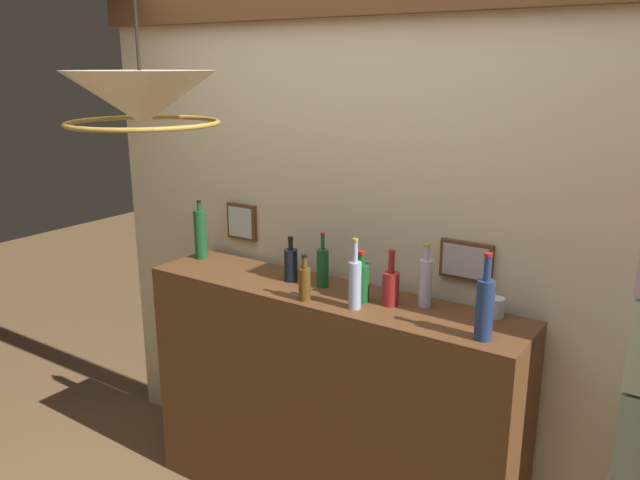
{
  "coord_description": "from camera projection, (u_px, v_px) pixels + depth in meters",
  "views": [
    {
      "loc": [
        1.46,
        -1.4,
        2.11
      ],
      "look_at": [
        0.0,
        0.77,
        1.39
      ],
      "focal_mm": 35.87,
      "sensor_mm": 36.0,
      "label": 1
    }
  ],
  "objects": [
    {
      "name": "liquor_bottle_mezcal",
      "position": [
        201.0,
        234.0,
        3.29
      ],
      "size": [
        0.07,
        0.07,
        0.31
      ],
      "color": "#184C25",
      "rests_on": "bar_shelf_unit"
    },
    {
      "name": "pendant_lamp",
      "position": [
        142.0,
        100.0,
        2.11
      ],
      "size": [
        0.51,
        0.51,
        0.43
      ],
      "color": "#EFE5C6"
    },
    {
      "name": "panelled_rear_partition",
      "position": [
        359.0,
        212.0,
        2.96
      ],
      "size": [
        3.06,
        0.15,
        2.79
      ],
      "color": "beige",
      "rests_on": "ground"
    },
    {
      "name": "liquor_bottle_rye",
      "position": [
        355.0,
        283.0,
        2.61
      ],
      "size": [
        0.05,
        0.05,
        0.3
      ],
      "color": "#A3B4DB",
      "rests_on": "bar_shelf_unit"
    },
    {
      "name": "liquor_bottle_gin",
      "position": [
        361.0,
        281.0,
        2.7
      ],
      "size": [
        0.08,
        0.08,
        0.22
      ],
      "color": "#175522",
      "rests_on": "bar_shelf_unit"
    },
    {
      "name": "liquor_bottle_amaro",
      "position": [
        305.0,
        282.0,
        2.71
      ],
      "size": [
        0.05,
        0.05,
        0.2
      ],
      "color": "#573A14",
      "rests_on": "bar_shelf_unit"
    },
    {
      "name": "liquor_bottle_sherry",
      "position": [
        391.0,
        286.0,
        2.66
      ],
      "size": [
        0.07,
        0.07,
        0.24
      ],
      "color": "maroon",
      "rests_on": "bar_shelf_unit"
    },
    {
      "name": "glass_tumbler_rocks",
      "position": [
        495.0,
        307.0,
        2.54
      ],
      "size": [
        0.07,
        0.07,
        0.08
      ],
      "color": "silver",
      "rests_on": "bar_shelf_unit"
    },
    {
      "name": "liquor_bottle_whiskey",
      "position": [
        485.0,
        307.0,
        2.31
      ],
      "size": [
        0.07,
        0.07,
        0.33
      ],
      "color": "navy",
      "rests_on": "bar_shelf_unit"
    },
    {
      "name": "bar_shelf_unit",
      "position": [
        326.0,
        407.0,
        2.98
      ],
      "size": [
        1.81,
        0.39,
        1.14
      ],
      "primitive_type": "cube",
      "color": "brown",
      "rests_on": "ground"
    },
    {
      "name": "liquor_bottle_brandy",
      "position": [
        426.0,
        281.0,
        2.63
      ],
      "size": [
        0.05,
        0.05,
        0.27
      ],
      "color": "silver",
      "rests_on": "bar_shelf_unit"
    },
    {
      "name": "liquor_bottle_rum",
      "position": [
        291.0,
        264.0,
        2.95
      ],
      "size": [
        0.06,
        0.06,
        0.21
      ],
      "color": "black",
      "rests_on": "bar_shelf_unit"
    },
    {
      "name": "liquor_bottle_port",
      "position": [
        323.0,
        267.0,
        2.87
      ],
      "size": [
        0.05,
        0.05,
        0.25
      ],
      "color": "#175526",
      "rests_on": "bar_shelf_unit"
    }
  ]
}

